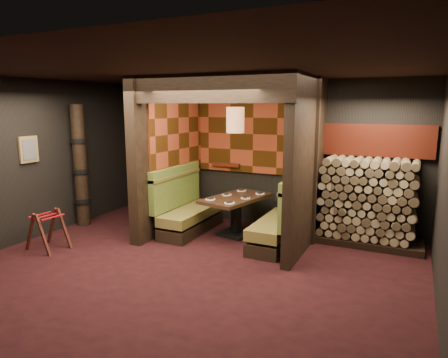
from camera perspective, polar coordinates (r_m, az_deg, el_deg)
floor at (r=6.00m, az=-5.52°, el=-13.05°), size 6.50×5.50×0.02m
ceiling at (r=5.52m, az=-6.06°, el=15.42°), size 6.50×5.50×0.02m
wall_back at (r=8.04m, az=4.51°, el=3.64°), size 6.50×0.02×2.85m
wall_left at (r=7.78m, az=-26.78°, el=2.31°), size 0.02×5.50×2.85m
partition_left at (r=7.68m, az=-8.00°, el=3.24°), size 0.20×2.20×2.85m
partition_right at (r=6.65m, az=11.68°, el=2.02°), size 0.15×2.10×2.85m
header_beam at (r=6.12m, az=-2.70°, el=12.82°), size 2.85×0.18×0.44m
tapa_back_panel at (r=7.97m, az=4.25°, el=6.43°), size 2.40×0.06×1.55m
tapa_side_panel at (r=7.72m, az=-6.61°, el=6.48°), size 0.04×1.85×1.45m
lacquer_shelf at (r=8.21m, az=0.29°, el=2.08°), size 0.60×0.12×0.07m
booth_bench_left at (r=7.67m, az=-5.37°, el=-4.52°), size 0.68×1.60×1.14m
booth_bench_right at (r=6.92m, az=8.29°, el=-6.25°), size 0.68×1.60×1.14m
dining_table at (r=7.39m, az=1.72°, el=-4.32°), size 1.04×1.51×0.73m
place_settings at (r=7.33m, az=1.73°, el=-2.46°), size 0.81×1.20×0.03m
pendant_lamp at (r=7.10m, az=1.62°, el=8.44°), size 0.32×0.32×0.95m
framed_picture at (r=7.78m, az=-26.12°, el=3.82°), size 0.05×0.36×0.46m
luggage_rack at (r=7.32m, az=-23.90°, el=-6.52°), size 0.68×0.50×0.71m
totem_column at (r=8.37m, az=-19.83°, el=1.66°), size 0.31×0.31×2.40m
firewood_stack at (r=7.25m, az=20.32°, el=-3.17°), size 1.73×0.70×1.50m
mosaic_header at (r=7.42m, az=21.08°, el=5.15°), size 1.83×0.10×0.56m
bay_front_post at (r=6.88m, az=12.93°, el=2.24°), size 0.08×0.08×2.85m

